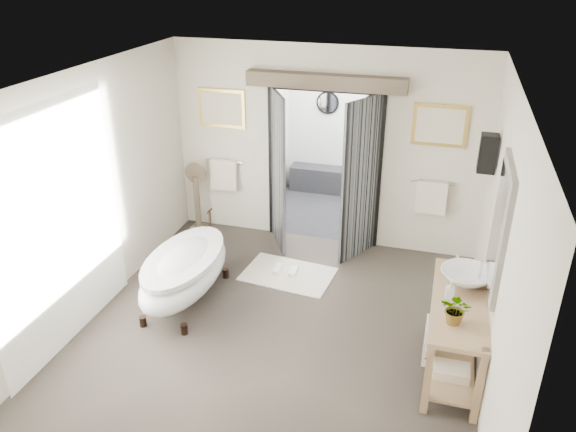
# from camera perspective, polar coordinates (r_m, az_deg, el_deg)

# --- Properties ---
(ground_plane) EXTENTS (5.00, 5.00, 0.00)m
(ground_plane) POSITION_cam_1_polar(r_m,az_deg,el_deg) (6.63, -1.47, -11.97)
(ground_plane) COLOR #494037
(room_shell) EXTENTS (4.52, 5.02, 2.91)m
(room_shell) POSITION_cam_1_polar(r_m,az_deg,el_deg) (5.59, -2.44, 2.54)
(room_shell) COLOR beige
(room_shell) RESTS_ON ground_plane
(shower_room) EXTENTS (2.22, 2.01, 2.51)m
(shower_room) POSITION_cam_1_polar(r_m,az_deg,el_deg) (9.66, 5.63, 6.54)
(shower_room) COLOR black
(shower_room) RESTS_ON ground_plane
(back_wall_dressing) EXTENTS (3.82, 0.76, 2.52)m
(back_wall_dressing) POSITION_cam_1_polar(r_m,az_deg,el_deg) (7.89, 3.49, 7.25)
(back_wall_dressing) COLOR black
(back_wall_dressing) RESTS_ON ground_plane
(clawfoot_tub) EXTENTS (0.81, 1.81, 0.89)m
(clawfoot_tub) POSITION_cam_1_polar(r_m,az_deg,el_deg) (7.09, -10.44, -5.48)
(clawfoot_tub) COLOR black
(clawfoot_tub) RESTS_ON ground_plane
(vanity) EXTENTS (0.57, 1.60, 0.85)m
(vanity) POSITION_cam_1_polar(r_m,az_deg,el_deg) (6.14, 16.46, -10.85)
(vanity) COLOR tan
(vanity) RESTS_ON ground_plane
(pedestal_mirror) EXTENTS (0.34, 0.22, 1.13)m
(pedestal_mirror) POSITION_cam_1_polar(r_m,az_deg,el_deg) (8.80, -9.19, 1.42)
(pedestal_mirror) COLOR brown
(pedestal_mirror) RESTS_ON ground_plane
(rug) EXTENTS (1.28, 0.92, 0.01)m
(rug) POSITION_cam_1_polar(r_m,az_deg,el_deg) (7.72, 0.02, -5.94)
(rug) COLOR beige
(rug) RESTS_ON ground_plane
(slippers) EXTENTS (0.32, 0.24, 0.05)m
(slippers) POSITION_cam_1_polar(r_m,az_deg,el_deg) (7.75, -0.26, -5.51)
(slippers) COLOR white
(slippers) RESTS_ON rug
(basin) EXTENTS (0.60, 0.60, 0.19)m
(basin) POSITION_cam_1_polar(r_m,az_deg,el_deg) (6.15, 17.64, -6.03)
(basin) COLOR white
(basin) RESTS_ON vanity
(plant) EXTENTS (0.33, 0.30, 0.31)m
(plant) POSITION_cam_1_polar(r_m,az_deg,el_deg) (5.52, 16.74, -9.09)
(plant) COLOR gray
(plant) RESTS_ON vanity
(soap_bottle_a) EXTENTS (0.09, 0.09, 0.18)m
(soap_bottle_a) POSITION_cam_1_polar(r_m,az_deg,el_deg) (5.92, 16.16, -7.19)
(soap_bottle_a) COLOR gray
(soap_bottle_a) RESTS_ON vanity
(soap_bottle_b) EXTENTS (0.14, 0.14, 0.16)m
(soap_bottle_b) POSITION_cam_1_polar(r_m,az_deg,el_deg) (6.46, 16.78, -4.42)
(soap_bottle_b) COLOR gray
(soap_bottle_b) RESTS_ON vanity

